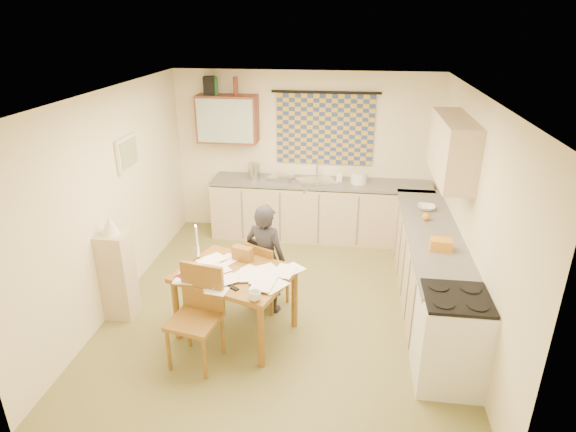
# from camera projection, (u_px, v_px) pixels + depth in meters

# --- Properties ---
(floor) EXTENTS (4.00, 4.50, 0.02)m
(floor) POSITION_uv_depth(u_px,v_px,m) (285.00, 304.00, 5.84)
(floor) COLOR olive
(floor) RESTS_ON ground
(ceiling) EXTENTS (4.00, 4.50, 0.02)m
(ceiling) POSITION_uv_depth(u_px,v_px,m) (284.00, 93.00, 4.86)
(ceiling) COLOR white
(ceiling) RESTS_ON floor
(wall_back) EXTENTS (4.00, 0.02, 2.50)m
(wall_back) POSITION_uv_depth(u_px,v_px,m) (305.00, 154.00, 7.41)
(wall_back) COLOR #F8EDC2
(wall_back) RESTS_ON floor
(wall_front) EXTENTS (4.00, 0.02, 2.50)m
(wall_front) POSITION_uv_depth(u_px,v_px,m) (239.00, 330.00, 3.28)
(wall_front) COLOR #F8EDC2
(wall_front) RESTS_ON floor
(wall_left) EXTENTS (0.02, 4.50, 2.50)m
(wall_left) POSITION_uv_depth(u_px,v_px,m) (114.00, 200.00, 5.59)
(wall_left) COLOR #F8EDC2
(wall_left) RESTS_ON floor
(wall_right) EXTENTS (0.02, 4.50, 2.50)m
(wall_right) POSITION_uv_depth(u_px,v_px,m) (472.00, 217.00, 5.11)
(wall_right) COLOR #F8EDC2
(wall_right) RESTS_ON floor
(window_blind) EXTENTS (1.45, 0.03, 1.05)m
(window_blind) POSITION_uv_depth(u_px,v_px,m) (325.00, 130.00, 7.19)
(window_blind) COLOR navy
(window_blind) RESTS_ON wall_back
(curtain_rod) EXTENTS (1.60, 0.04, 0.04)m
(curtain_rod) POSITION_uv_depth(u_px,v_px,m) (326.00, 92.00, 6.96)
(curtain_rod) COLOR black
(curtain_rod) RESTS_ON wall_back
(wall_cabinet) EXTENTS (0.90, 0.34, 0.70)m
(wall_cabinet) POSITION_uv_depth(u_px,v_px,m) (228.00, 119.00, 7.18)
(wall_cabinet) COLOR brown
(wall_cabinet) RESTS_ON wall_back
(wall_cabinet_glass) EXTENTS (0.84, 0.02, 0.64)m
(wall_cabinet_glass) POSITION_uv_depth(u_px,v_px,m) (225.00, 121.00, 7.02)
(wall_cabinet_glass) COLOR #99B2A5
(wall_cabinet_glass) RESTS_ON wall_back
(upper_cabinet_right) EXTENTS (0.34, 1.30, 0.70)m
(upper_cabinet_right) POSITION_uv_depth(u_px,v_px,m) (452.00, 148.00, 5.40)
(upper_cabinet_right) COLOR tan
(upper_cabinet_right) RESTS_ON wall_right
(framed_print) EXTENTS (0.04, 0.50, 0.40)m
(framed_print) POSITION_uv_depth(u_px,v_px,m) (127.00, 153.00, 5.78)
(framed_print) COLOR #F1E5C9
(framed_print) RESTS_ON wall_left
(print_canvas) EXTENTS (0.01, 0.42, 0.32)m
(print_canvas) POSITION_uv_depth(u_px,v_px,m) (129.00, 153.00, 5.78)
(print_canvas) COLOR beige
(print_canvas) RESTS_ON wall_left
(counter_back) EXTENTS (3.30, 0.62, 0.92)m
(counter_back) POSITION_uv_depth(u_px,v_px,m) (320.00, 210.00, 7.41)
(counter_back) COLOR tan
(counter_back) RESTS_ON floor
(counter_right) EXTENTS (0.62, 2.95, 0.92)m
(counter_right) POSITION_uv_depth(u_px,v_px,m) (429.00, 268.00, 5.73)
(counter_right) COLOR tan
(counter_right) RESTS_ON floor
(stove) EXTENTS (0.61, 0.61, 0.94)m
(stove) POSITION_uv_depth(u_px,v_px,m) (451.00, 340.00, 4.44)
(stove) COLOR white
(stove) RESTS_ON floor
(sink) EXTENTS (0.68, 0.63, 0.10)m
(sink) POSITION_uv_depth(u_px,v_px,m) (316.00, 184.00, 7.25)
(sink) COLOR silver
(sink) RESTS_ON counter_back
(tap) EXTENTS (0.03, 0.03, 0.28)m
(tap) POSITION_uv_depth(u_px,v_px,m) (317.00, 169.00, 7.34)
(tap) COLOR silver
(tap) RESTS_ON counter_back
(dish_rack) EXTENTS (0.41, 0.38, 0.06)m
(dish_rack) POSITION_uv_depth(u_px,v_px,m) (281.00, 178.00, 7.29)
(dish_rack) COLOR silver
(dish_rack) RESTS_ON counter_back
(kettle) EXTENTS (0.23, 0.23, 0.24)m
(kettle) POSITION_uv_depth(u_px,v_px,m) (254.00, 171.00, 7.30)
(kettle) COLOR silver
(kettle) RESTS_ON counter_back
(mixing_bowl) EXTENTS (0.28, 0.28, 0.16)m
(mixing_bowl) POSITION_uv_depth(u_px,v_px,m) (359.00, 178.00, 7.13)
(mixing_bowl) COLOR white
(mixing_bowl) RESTS_ON counter_back
(soap_bottle) EXTENTS (0.09, 0.09, 0.19)m
(soap_bottle) POSITION_uv_depth(u_px,v_px,m) (339.00, 175.00, 7.20)
(soap_bottle) COLOR white
(soap_bottle) RESTS_ON counter_back
(bowl) EXTENTS (0.28, 0.28, 0.06)m
(bowl) POSITION_uv_depth(u_px,v_px,m) (426.00, 208.00, 6.18)
(bowl) COLOR white
(bowl) RESTS_ON counter_right
(orange_bag) EXTENTS (0.23, 0.17, 0.12)m
(orange_bag) POSITION_uv_depth(u_px,v_px,m) (441.00, 244.00, 5.12)
(orange_bag) COLOR orange
(orange_bag) RESTS_ON counter_right
(fruit_orange) EXTENTS (0.10, 0.10, 0.10)m
(fruit_orange) POSITION_uv_depth(u_px,v_px,m) (426.00, 217.00, 5.85)
(fruit_orange) COLOR orange
(fruit_orange) RESTS_ON counter_right
(speaker) EXTENTS (0.19, 0.23, 0.26)m
(speaker) POSITION_uv_depth(u_px,v_px,m) (209.00, 86.00, 7.02)
(speaker) COLOR black
(speaker) RESTS_ON wall_cabinet
(bottle_green) EXTENTS (0.07, 0.07, 0.26)m
(bottle_green) POSITION_uv_depth(u_px,v_px,m) (215.00, 86.00, 7.01)
(bottle_green) COLOR #195926
(bottle_green) RESTS_ON wall_cabinet
(bottle_brown) EXTENTS (0.08, 0.08, 0.26)m
(bottle_brown) POSITION_uv_depth(u_px,v_px,m) (236.00, 86.00, 6.97)
(bottle_brown) COLOR brown
(bottle_brown) RESTS_ON wall_cabinet
(dining_table) EXTENTS (1.37, 1.20, 0.75)m
(dining_table) POSITION_uv_depth(u_px,v_px,m) (237.00, 302.00, 5.18)
(dining_table) COLOR brown
(dining_table) RESTS_ON floor
(chair_far) EXTENTS (0.51, 0.51, 0.85)m
(chair_far) POSITION_uv_depth(u_px,v_px,m) (268.00, 286.00, 5.70)
(chair_far) COLOR brown
(chair_far) RESTS_ON floor
(chair_near) EXTENTS (0.53, 0.53, 1.01)m
(chair_near) POSITION_uv_depth(u_px,v_px,m) (197.00, 335.00, 4.76)
(chair_near) COLOR brown
(chair_near) RESTS_ON floor
(person) EXTENTS (0.66, 0.59, 1.33)m
(person) POSITION_uv_depth(u_px,v_px,m) (266.00, 259.00, 5.49)
(person) COLOR black
(person) RESTS_ON floor
(shelf_stand) EXTENTS (0.32, 0.30, 1.03)m
(shelf_stand) POSITION_uv_depth(u_px,v_px,m) (118.00, 276.00, 5.43)
(shelf_stand) COLOR tan
(shelf_stand) RESTS_ON floor
(lampshade) EXTENTS (0.20, 0.20, 0.22)m
(lampshade) POSITION_uv_depth(u_px,v_px,m) (110.00, 225.00, 5.18)
(lampshade) COLOR #F1E5C9
(lampshade) RESTS_ON shelf_stand
(letter_rack) EXTENTS (0.24, 0.16, 0.16)m
(letter_rack) POSITION_uv_depth(u_px,v_px,m) (243.00, 254.00, 5.25)
(letter_rack) COLOR brown
(letter_rack) RESTS_ON dining_table
(mug) EXTENTS (0.21, 0.21, 0.09)m
(mug) POSITION_uv_depth(u_px,v_px,m) (255.00, 296.00, 4.52)
(mug) COLOR white
(mug) RESTS_ON dining_table
(magazine) EXTENTS (0.41, 0.43, 0.03)m
(magazine) POSITION_uv_depth(u_px,v_px,m) (183.00, 272.00, 5.01)
(magazine) COLOR maroon
(magazine) RESTS_ON dining_table
(book) EXTENTS (0.41, 0.41, 0.02)m
(book) POSITION_uv_depth(u_px,v_px,m) (196.00, 268.00, 5.09)
(book) COLOR orange
(book) RESTS_ON dining_table
(orange_box) EXTENTS (0.13, 0.10, 0.04)m
(orange_box) POSITION_uv_depth(u_px,v_px,m) (192.00, 277.00, 4.89)
(orange_box) COLOR orange
(orange_box) RESTS_ON dining_table
(eyeglasses) EXTENTS (0.13, 0.11, 0.02)m
(eyeglasses) POSITION_uv_depth(u_px,v_px,m) (233.00, 288.00, 4.73)
(eyeglasses) COLOR black
(eyeglasses) RESTS_ON dining_table
(candle_holder) EXTENTS (0.08, 0.08, 0.18)m
(candle_holder) POSITION_uv_depth(u_px,v_px,m) (197.00, 252.00, 5.26)
(candle_holder) COLOR silver
(candle_holder) RESTS_ON dining_table
(candle) EXTENTS (0.02, 0.02, 0.22)m
(candle) POSITION_uv_depth(u_px,v_px,m) (197.00, 236.00, 5.16)
(candle) COLOR white
(candle) RESTS_ON dining_table
(candle_flame) EXTENTS (0.02, 0.02, 0.02)m
(candle_flame) POSITION_uv_depth(u_px,v_px,m) (195.00, 226.00, 5.12)
(candle_flame) COLOR #FFCC66
(candle_flame) RESTS_ON dining_table
(papers) EXTENTS (1.30, 0.90, 0.03)m
(papers) POSITION_uv_depth(u_px,v_px,m) (235.00, 274.00, 4.97)
(papers) COLOR white
(papers) RESTS_ON dining_table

